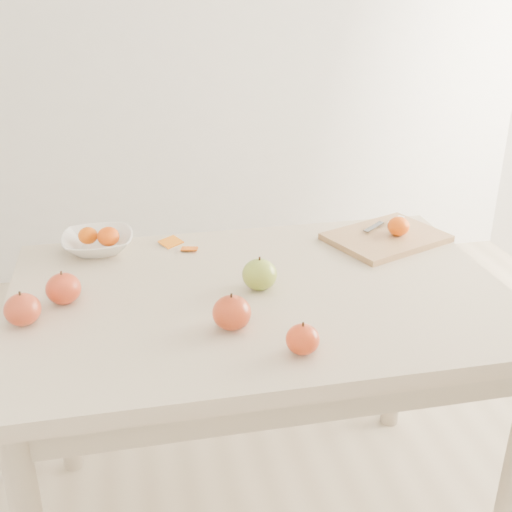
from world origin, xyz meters
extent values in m
cube|color=beige|center=(0.00, 0.00, 0.73)|extent=(1.20, 0.80, 0.04)
cylinder|color=#BCAA8E|center=(-0.54, 0.34, 0.35)|extent=(0.06, 0.06, 0.71)
cylinder|color=#BCAA8E|center=(0.54, 0.34, 0.35)|extent=(0.06, 0.06, 0.71)
cube|color=tan|center=(0.42, 0.23, 0.76)|extent=(0.37, 0.33, 0.02)
ellipsoid|color=#D65C07|center=(0.45, 0.22, 0.80)|extent=(0.06, 0.06, 0.05)
imported|color=white|center=(-0.39, 0.32, 0.77)|extent=(0.19, 0.19, 0.05)
ellipsoid|color=#D54607|center=(-0.41, 0.33, 0.79)|extent=(0.05, 0.05, 0.05)
ellipsoid|color=#E25707|center=(-0.36, 0.31, 0.80)|extent=(0.06, 0.06, 0.05)
cube|color=orange|center=(-0.19, 0.33, 0.75)|extent=(0.07, 0.07, 0.01)
cube|color=#CD550E|center=(-0.14, 0.28, 0.75)|extent=(0.05, 0.04, 0.01)
cube|color=white|center=(0.48, 0.31, 0.78)|extent=(0.07, 0.06, 0.01)
cube|color=#3B3E43|center=(0.40, 0.28, 0.78)|extent=(0.08, 0.07, 0.00)
ellipsoid|color=olive|center=(0.00, 0.01, 0.79)|extent=(0.09, 0.09, 0.08)
ellipsoid|color=#A10812|center=(0.03, -0.28, 0.78)|extent=(0.07, 0.07, 0.06)
ellipsoid|color=maroon|center=(-0.54, -0.05, 0.79)|extent=(0.08, 0.08, 0.07)
ellipsoid|color=#A20411|center=(-0.46, 0.03, 0.79)|extent=(0.08, 0.08, 0.07)
ellipsoid|color=#8A0F03|center=(-0.10, -0.16, 0.79)|extent=(0.08, 0.08, 0.08)
camera|label=1|loc=(-0.29, -1.35, 1.47)|focal=45.00mm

